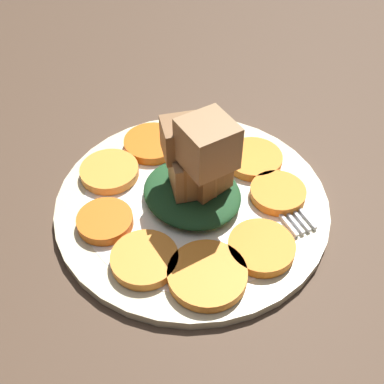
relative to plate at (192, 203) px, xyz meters
The scene contains 13 objects.
table_slab 1.52cm from the plate, ahead, with size 120.00×120.00×2.00cm, color #4C3828.
plate is the anchor object (origin of this frame).
carrot_slice_0 9.11cm from the plate, 23.52° to the left, with size 5.93×5.93×0.96cm, color orange.
carrot_slice_1 8.68cm from the plate, 67.38° to the left, with size 5.19×5.19×0.96cm, color orange.
carrot_slice_2 8.59cm from the plate, 107.11° to the left, with size 5.87×5.87×0.96cm, color orange.
carrot_slice_3 9.23cm from the plate, 143.60° to the left, with size 6.75×6.75×0.96cm, color orange.
carrot_slice_4 8.77cm from the plate, behind, with size 5.93×5.93×0.96cm, color orange.
carrot_slice_5 8.41cm from the plate, 131.62° to the right, with size 5.41×5.41×0.96cm, color orange.
carrot_slice_6 8.37cm from the plate, 94.74° to the right, with size 6.00×6.00×0.96cm, color orange.
carrot_slice_7 8.26cm from the plate, 61.59° to the right, with size 6.12×6.12×0.96cm, color orange.
carrot_slice_8 8.95cm from the plate, 15.42° to the right, with size 6.06×6.06×0.96cm, color #D45E12.
center_pile 4.34cm from the plate, 118.16° to the right, with size 9.87×9.01×10.22cm.
fork 7.53cm from the plate, 108.74° to the right, with size 17.32×7.22×0.40cm.
Camera 1 is at (-22.77, 22.27, 37.33)cm, focal length 45.00 mm.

